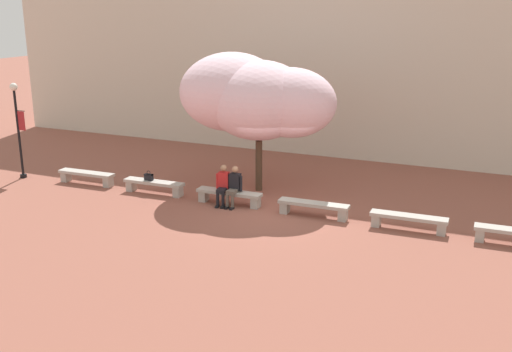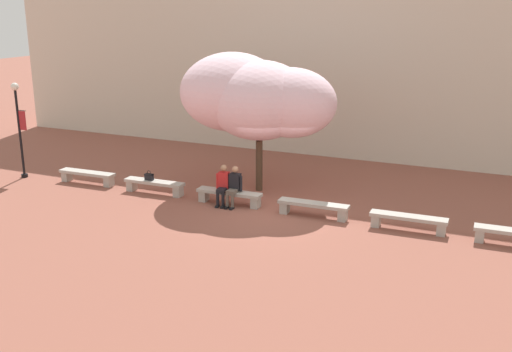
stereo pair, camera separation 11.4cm
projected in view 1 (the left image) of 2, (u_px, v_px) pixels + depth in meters
The scene contains 12 objects.
ground_plane at pixel (270, 210), 18.82m from camera, with size 100.00×100.00×0.00m, color #8E5142.
building_facade at pixel (353, 44), 25.76m from camera, with size 32.90×4.00×9.13m, color beige.
stone_bench_west_end at pixel (87, 175), 21.49m from camera, with size 2.19×0.49×0.45m.
stone_bench_near_west at pixel (154, 185), 20.39m from camera, with size 2.19×0.49×0.45m.
stone_bench_center at pixel (229, 195), 19.29m from camera, with size 2.19×0.49×0.45m.
stone_bench_near_east at pixel (313, 207), 18.19m from camera, with size 2.19×0.49×0.45m.
stone_bench_east_end at pixel (409, 220), 17.09m from camera, with size 2.19×0.49×0.45m.
person_seated_left at pixel (223, 183), 19.21m from camera, with size 0.50×0.72×1.29m.
person_seated_right at pixel (234, 185), 19.05m from camera, with size 0.51×0.68×1.29m.
handbag at pixel (149, 177), 20.40m from camera, with size 0.30×0.15×0.34m.
cherry_tree_main at pixel (255, 97), 20.11m from camera, with size 5.48×3.69×4.69m.
lamp_post_with_banner at pixel (18, 121), 21.77m from camera, with size 0.54×0.28×3.53m.
Camera 1 is at (6.73, -16.47, 6.25)m, focal length 42.00 mm.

